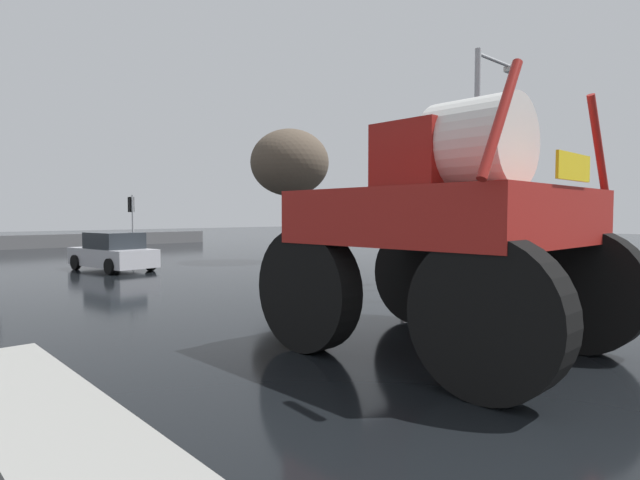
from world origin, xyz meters
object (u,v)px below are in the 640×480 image
object	(u,v)px
oversize_sprayer	(447,228)
traffic_signal_near_right	(399,200)
bare_tree_right	(290,163)
sedan_ahead	(113,252)
traffic_signal_far_left	(131,211)
streetlight_near_right	(480,154)

from	to	relation	value
oversize_sprayer	traffic_signal_near_right	bearing A→B (deg)	-43.73
oversize_sprayer	bare_tree_right	world-z (taller)	bare_tree_right
sedan_ahead	bare_tree_right	size ratio (longest dim) A/B	0.70
oversize_sprayer	traffic_signal_near_right	world-z (taller)	oversize_sprayer
traffic_signal_far_left	bare_tree_right	xyz separation A→B (m)	(3.67, -9.42, 2.20)
sedan_ahead	streetlight_near_right	world-z (taller)	streetlight_near_right
sedan_ahead	oversize_sprayer	bearing A→B (deg)	169.63
oversize_sprayer	sedan_ahead	bearing A→B (deg)	-3.68
sedan_ahead	bare_tree_right	xyz separation A→B (m)	(7.43, -2.06, 3.90)
traffic_signal_near_right	streetlight_near_right	xyz separation A→B (m)	(3.47, -0.27, 1.40)
traffic_signal_near_right	traffic_signal_far_left	distance (m)	19.71
oversize_sprayer	traffic_signal_near_right	distance (m)	4.89
traffic_signal_far_left	bare_tree_right	distance (m)	10.34
oversize_sprayer	sedan_ahead	world-z (taller)	oversize_sprayer
traffic_signal_near_right	traffic_signal_far_left	xyz separation A→B (m)	(1.06, 19.68, -0.20)
oversize_sprayer	sedan_ahead	distance (m)	15.99
sedan_ahead	traffic_signal_near_right	bearing A→B (deg)	-176.03
traffic_signal_near_right	bare_tree_right	xyz separation A→B (m)	(4.73, 10.26, 2.00)
traffic_signal_far_left	streetlight_near_right	world-z (taller)	streetlight_near_right
oversize_sprayer	bare_tree_right	xyz separation A→B (m)	(7.98, 13.87, 2.60)
bare_tree_right	sedan_ahead	bearing A→B (deg)	164.47
oversize_sprayer	traffic_signal_near_right	xyz separation A→B (m)	(3.25, 3.61, 0.59)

